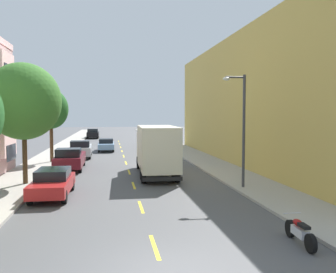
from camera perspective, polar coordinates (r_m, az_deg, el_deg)
The scene contains 16 objects.
ground_plane at distance 39.39m, azimuth -7.32°, elevation -2.65°, with size 160.00×160.00×0.00m, color #4C4C4F.
sidewalk_left at distance 37.81m, azimuth -18.03°, elevation -2.96°, with size 3.20×120.00×0.14m, color #A39E93.
sidewalk_right at distance 38.33m, azimuth 3.47°, elevation -2.70°, with size 3.20×120.00×0.14m, color #A39E93.
lane_centerline_dashes at distance 33.94m, azimuth -6.97°, elevation -3.65°, with size 0.14×47.20×0.01m.
apartment_block_opposite at distance 32.84m, azimuth 18.07°, elevation 5.46°, with size 10.00×36.00×10.88m, color tan.
street_tree_second at distance 22.68m, azimuth -22.23°, elevation 5.23°, with size 4.37×4.37×7.18m.
street_tree_third at distance 32.43m, azimuth -18.32°, elevation 4.18°, with size 2.96×2.96×6.31m.
street_lamp at distance 20.41m, azimuth 11.69°, elevation 2.31°, with size 1.35×0.28×6.36m.
delivery_box_truck at distance 24.62m, azimuth -1.91°, elevation -1.81°, with size 2.62×8.04×3.47m.
parked_pickup_black at distance 64.10m, azimuth -11.97°, elevation 0.46°, with size 2.02×5.31×1.73m.
parked_pickup_silver at distance 36.04m, azimuth -13.85°, elevation -1.99°, with size 2.14×5.35×1.73m.
parked_sedan_red at distance 19.47m, azimuth -18.04°, elevation -7.04°, with size 1.87×4.53×1.43m.
parked_sedan_forest at distance 49.08m, azimuth -2.70°, elevation -0.51°, with size 1.91×4.54×1.43m.
parked_pickup_burgundy at distance 28.44m, azimuth -15.48°, elevation -3.50°, with size 2.00×5.30×1.73m.
moving_sky_sedan at distance 41.79m, azimuth -9.92°, elevation -1.28°, with size 1.80×4.50×1.43m.
parked_motorcycle at distance 12.83m, azimuth 20.44°, elevation -14.21°, with size 0.62×2.05×0.90m.
Camera 1 is at (-1.40, -9.13, 4.29)m, focal length 37.91 mm.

